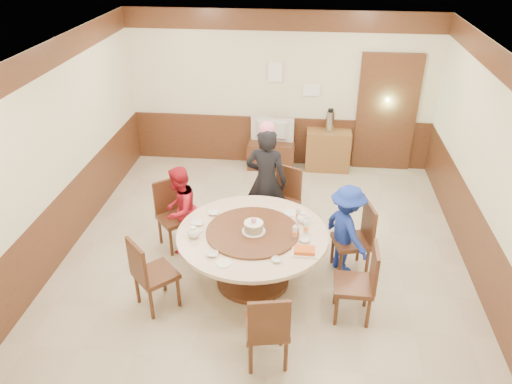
# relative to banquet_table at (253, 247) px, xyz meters

# --- Properties ---
(room) EXTENTS (6.00, 6.04, 2.84)m
(room) POSITION_rel_banquet_table_xyz_m (0.10, 0.65, 0.55)
(room) COLOR #C0B29A
(room) RESTS_ON ground
(banquet_table) EXTENTS (1.87, 1.87, 0.78)m
(banquet_table) POSITION_rel_banquet_table_xyz_m (0.00, 0.00, 0.00)
(banquet_table) COLOR #4C2817
(banquet_table) RESTS_ON ground
(chair_0) EXTENTS (0.54, 0.53, 0.97)m
(chair_0) POSITION_rel_banquet_table_xyz_m (1.27, 0.38, -0.23)
(chair_0) COLOR #4C2817
(chair_0) RESTS_ON ground
(chair_1) EXTENTS (0.59, 0.60, 0.97)m
(chair_1) POSITION_rel_banquet_table_xyz_m (0.29, 1.27, -0.23)
(chair_1) COLOR #4C2817
(chair_1) RESTS_ON ground
(chair_2) EXTENTS (0.62, 0.62, 0.97)m
(chair_2) POSITION_rel_banquet_table_xyz_m (-1.17, 0.71, -0.23)
(chair_2) COLOR #4C2817
(chair_2) RESTS_ON ground
(chair_3) EXTENTS (0.62, 0.62, 0.97)m
(chair_3) POSITION_rel_banquet_table_xyz_m (-1.10, -0.57, -0.23)
(chair_3) COLOR #4C2817
(chair_3) RESTS_ON ground
(chair_4) EXTENTS (0.52, 0.52, 0.97)m
(chair_4) POSITION_rel_banquet_table_xyz_m (0.30, -1.29, -0.23)
(chair_4) COLOR #4C2817
(chair_4) RESTS_ON ground
(chair_5) EXTENTS (0.46, 0.45, 0.97)m
(chair_5) POSITION_rel_banquet_table_xyz_m (1.24, -0.50, -0.23)
(chair_5) COLOR #4C2817
(chair_5) RESTS_ON ground
(person_standing) EXTENTS (0.65, 0.48, 1.64)m
(person_standing) POSITION_rel_banquet_table_xyz_m (0.06, 1.23, 0.29)
(person_standing) COLOR black
(person_standing) RESTS_ON ground
(person_red) EXTENTS (0.59, 0.70, 1.26)m
(person_red) POSITION_rel_banquet_table_xyz_m (-1.08, 0.63, 0.10)
(person_red) COLOR #B31727
(person_red) RESTS_ON ground
(person_blue) EXTENTS (0.82, 0.92, 1.24)m
(person_blue) POSITION_rel_banquet_table_xyz_m (1.17, 0.39, 0.09)
(person_blue) COLOR #182F9E
(person_blue) RESTS_ON ground
(birthday_cake) EXTENTS (0.29, 0.29, 0.20)m
(birthday_cake) POSITION_rel_banquet_table_xyz_m (0.02, -0.02, 0.31)
(birthday_cake) COLOR white
(birthday_cake) RESTS_ON banquet_table
(teapot_left) EXTENTS (0.17, 0.15, 0.13)m
(teapot_left) POSITION_rel_banquet_table_xyz_m (-0.69, -0.17, 0.28)
(teapot_left) COLOR white
(teapot_left) RESTS_ON banquet_table
(teapot_right) EXTENTS (0.17, 0.15, 0.13)m
(teapot_right) POSITION_rel_banquet_table_xyz_m (0.60, 0.30, 0.28)
(teapot_right) COLOR white
(teapot_right) RESTS_ON banquet_table
(bowl_0) EXTENTS (0.15, 0.15, 0.04)m
(bowl_0) POSITION_rel_banquet_table_xyz_m (-0.55, 0.38, 0.23)
(bowl_0) COLOR white
(bowl_0) RESTS_ON banquet_table
(bowl_1) EXTENTS (0.12, 0.12, 0.04)m
(bowl_1) POSITION_rel_banquet_table_xyz_m (0.34, -0.55, 0.24)
(bowl_1) COLOR white
(bowl_1) RESTS_ON banquet_table
(bowl_2) EXTENTS (0.13, 0.13, 0.03)m
(bowl_2) POSITION_rel_banquet_table_xyz_m (-0.40, -0.51, 0.23)
(bowl_2) COLOR white
(bowl_2) RESTS_ON banquet_table
(bowl_3) EXTENTS (0.13, 0.13, 0.04)m
(bowl_3) POSITION_rel_banquet_table_xyz_m (0.64, -0.12, 0.24)
(bowl_3) COLOR white
(bowl_3) RESTS_ON banquet_table
(bowl_4) EXTENTS (0.16, 0.16, 0.04)m
(bowl_4) POSITION_rel_banquet_table_xyz_m (-0.71, 0.12, 0.24)
(bowl_4) COLOR white
(bowl_4) RESTS_ON banquet_table
(saucer_near) EXTENTS (0.18, 0.18, 0.01)m
(saucer_near) POSITION_rel_banquet_table_xyz_m (-0.25, -0.65, 0.22)
(saucer_near) COLOR white
(saucer_near) RESTS_ON banquet_table
(saucer_far) EXTENTS (0.18, 0.18, 0.01)m
(saucer_far) POSITION_rel_banquet_table_xyz_m (0.45, 0.50, 0.22)
(saucer_far) COLOR white
(saucer_far) RESTS_ON banquet_table
(shrimp_platter) EXTENTS (0.30, 0.20, 0.06)m
(shrimp_platter) POSITION_rel_banquet_table_xyz_m (0.64, -0.36, 0.24)
(shrimp_platter) COLOR white
(shrimp_platter) RESTS_ON banquet_table
(bottle_0) EXTENTS (0.06, 0.06, 0.16)m
(bottle_0) POSITION_rel_banquet_table_xyz_m (0.52, -0.06, 0.30)
(bottle_0) COLOR silver
(bottle_0) RESTS_ON banquet_table
(bottle_1) EXTENTS (0.06, 0.06, 0.16)m
(bottle_1) POSITION_rel_banquet_table_xyz_m (0.65, 0.06, 0.30)
(bottle_1) COLOR silver
(bottle_1) RESTS_ON banquet_table
(bottle_2) EXTENTS (0.06, 0.06, 0.16)m
(bottle_2) POSITION_rel_banquet_table_xyz_m (0.54, 0.36, 0.30)
(bottle_2) COLOR silver
(bottle_2) RESTS_ON banquet_table
(tv_stand) EXTENTS (0.85, 0.45, 0.50)m
(tv_stand) POSITION_rel_banquet_table_xyz_m (-0.04, 3.38, -0.28)
(tv_stand) COLOR #4C2817
(tv_stand) RESTS_ON ground
(television) EXTENTS (0.80, 0.16, 0.46)m
(television) POSITION_rel_banquet_table_xyz_m (-0.04, 3.38, 0.19)
(television) COLOR gray
(television) RESTS_ON tv_stand
(side_cabinet) EXTENTS (0.80, 0.40, 0.75)m
(side_cabinet) POSITION_rel_banquet_table_xyz_m (1.00, 3.41, -0.16)
(side_cabinet) COLOR brown
(side_cabinet) RESTS_ON ground
(thermos) EXTENTS (0.15, 0.15, 0.38)m
(thermos) POSITION_rel_banquet_table_xyz_m (1.00, 3.41, 0.41)
(thermos) COLOR silver
(thermos) RESTS_ON side_cabinet
(notice_left) EXTENTS (0.25, 0.00, 0.35)m
(notice_left) POSITION_rel_banquet_table_xyz_m (-0.01, 3.59, 1.22)
(notice_left) COLOR white
(notice_left) RESTS_ON room
(notice_right) EXTENTS (0.30, 0.00, 0.22)m
(notice_right) POSITION_rel_banquet_table_xyz_m (0.64, 3.59, 0.92)
(notice_right) COLOR white
(notice_right) RESTS_ON room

